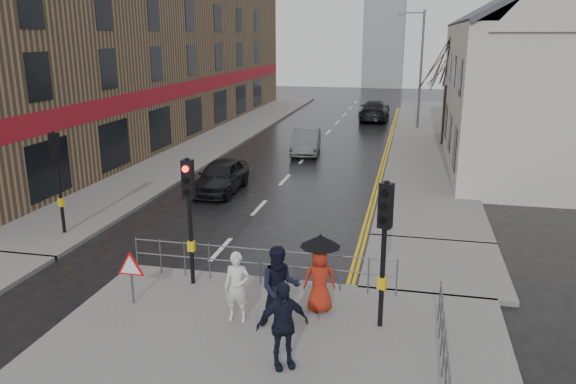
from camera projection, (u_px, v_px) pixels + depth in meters
The scene contains 24 objects.
ground at pixel (183, 290), 14.82m from camera, with size 120.00×120.00×0.00m, color black.
near_pavement at pixel (257, 379), 10.88m from camera, with size 10.00×9.00×0.14m, color #605E5B.
left_pavement at pixel (227, 134), 37.77m from camera, with size 4.00×44.00×0.14m, color #605E5B.
right_pavement at pixel (425, 136), 36.92m from camera, with size 4.00×40.00×0.14m, color #605E5B.
pavement_bridge_right at pixel (434, 265), 16.25m from camera, with size 4.00×4.20×0.14m, color #605E5B.
building_left_terrace at pixel (140, 59), 36.65m from camera, with size 8.00×42.00×10.00m, color #7C6348.
building_right_cream at pixel (546, 71), 27.91m from camera, with size 9.00×16.40×10.10m.
church_tower at pixel (385, 14), 70.31m from camera, with size 5.00×5.00×18.00m, color gray.
traffic_signal_near_left at pixel (189, 200), 14.29m from camera, with size 0.28×0.27×3.40m.
traffic_signal_near_right at pixel (384, 229), 12.12m from camera, with size 0.34×0.33×3.40m.
traffic_signal_far_left at pixel (57, 165), 18.13m from camera, with size 0.34×0.33×3.40m.
guard_railing_front at pixel (260, 258), 14.74m from camera, with size 7.14×0.04×1.00m.
guard_railing_side at pixel (445, 344), 10.64m from camera, with size 0.04×4.54×1.00m.
warning_sign at pixel (131, 269), 13.57m from camera, with size 0.80×0.07×1.35m.
street_lamp at pixel (419, 62), 38.63m from camera, with size 1.83×0.25×8.00m.
tree_near at pixel (449, 59), 32.52m from camera, with size 2.40×2.40×6.58m.
tree_far at pixel (450, 65), 40.12m from camera, with size 2.40×2.40×5.64m.
pedestrian_a at pixel (237, 287), 12.78m from camera, with size 0.60×0.40×1.66m, color silver.
pedestrian_b at pixel (280, 287), 12.49m from camera, with size 0.92×0.72×1.90m, color black.
pedestrian_with_umbrella at pixel (320, 268), 13.16m from camera, with size 0.96×0.96×1.91m.
pedestrian_d at pixel (282, 325), 10.95m from camera, with size 1.06×0.44×1.81m, color black.
car_parked at pixel (221, 176), 23.92m from camera, with size 1.62×4.04×1.38m, color black.
car_mid at pixel (306, 141), 31.65m from camera, with size 1.46×4.20×1.38m, color #494B4F.
car_far at pixel (375, 110), 43.95m from camera, with size 2.19×5.38×1.56m, color black.
Camera 1 is at (5.66, -12.63, 6.51)m, focal length 35.00 mm.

